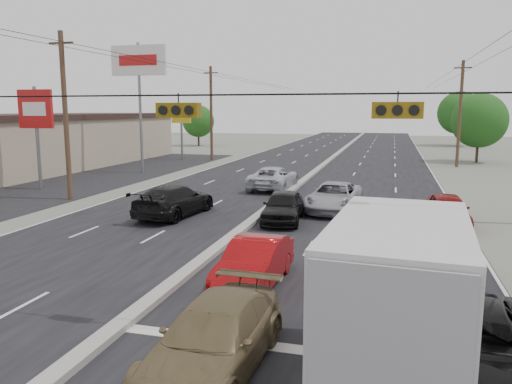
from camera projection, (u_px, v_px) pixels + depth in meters
The scene contains 26 objects.
ground at pixel (131, 320), 13.10m from camera, with size 200.00×200.00×0.00m, color #606356.
road_surface at pixel (311, 176), 41.65m from camera, with size 20.00×160.00×0.02m, color black.
center_median at pixel (311, 174), 41.63m from camera, with size 0.50×160.00×0.20m, color gray.
strip_mall at pixel (5, 146), 43.26m from camera, with size 12.00×42.00×4.60m, color tan.
parking_lot at pixel (98, 176), 41.30m from camera, with size 10.00×42.00×0.02m, color black.
utility_pole_left_b at pixel (65, 116), 29.78m from camera, with size 1.60×0.30×10.00m.
utility_pole_left_c at pixel (211, 113), 53.58m from camera, with size 1.60×0.30×10.00m.
utility_pole_right_c at pixel (460, 113), 47.09m from camera, with size 1.60×0.30×10.00m.
traffic_signals at pixel (175, 108), 11.84m from camera, with size 25.00×0.30×0.54m.
pole_sign_mid at pixel (36, 115), 33.80m from camera, with size 2.60×0.25×7.00m.
pole_sign_billboard at pixel (139, 69), 42.06m from camera, with size 5.00×0.25×11.00m.
pole_sign_far at pixel (181, 119), 54.60m from camera, with size 2.20×0.25×6.00m.
tree_left_far at pixel (198, 121), 75.30m from camera, with size 4.80×4.80×6.12m.
tree_right_mid at pixel (479, 121), 51.32m from camera, with size 5.60×5.60×7.14m.
tree_right_far at pixel (460, 113), 74.76m from camera, with size 6.40×6.40×8.16m.
box_truck at pixel (399, 296), 10.01m from camera, with size 2.84×6.94×3.45m.
tan_sedan at pixel (215, 339), 10.46m from camera, with size 2.02×4.96×1.44m, color brown.
red_sedan at pixel (255, 263), 15.59m from camera, with size 1.54×4.41×1.45m, color #99090B.
black_suv at pixel (469, 348), 9.99m from camera, with size 2.49×5.41×1.50m, color black.
queue_car_a at pixel (283, 207), 24.43m from camera, with size 1.81×4.49×1.53m, color black.
queue_car_b at pixel (395, 233), 19.74m from camera, with size 1.31×3.74×1.23m, color white.
queue_car_c at pixel (334, 197), 27.06m from camera, with size 2.53×5.48×1.52m, color #A3A4AB.
queue_car_d at pixel (438, 266), 15.38m from camera, with size 1.96×4.83×1.40m, color #111756.
queue_car_e at pixel (447, 210), 23.72m from camera, with size 1.76×4.36×1.49m, color maroon.
oncoming_near at pixel (174, 201), 25.72m from camera, with size 2.27×5.58×1.62m, color black.
oncoming_far at pixel (273, 178), 34.45m from camera, with size 2.60×5.63×1.56m, color #B8BBC0.
Camera 1 is at (6.42, -11.07, 5.47)m, focal length 35.00 mm.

